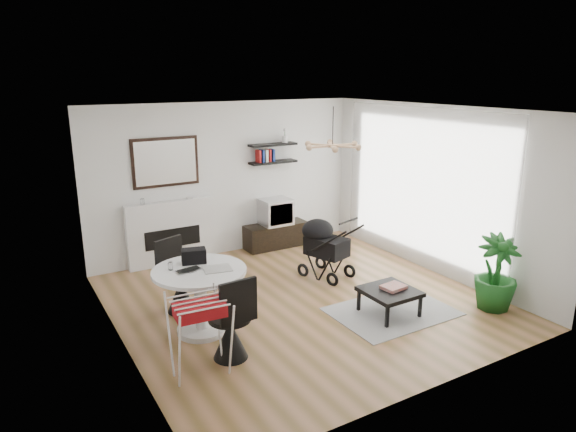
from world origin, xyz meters
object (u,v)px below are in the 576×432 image
tv_console (276,235)px  potted_plant (496,273)px  dining_table (200,291)px  coffee_table (390,292)px  crt_tv (275,212)px  stroller (324,249)px  drying_rack (200,336)px  fireplace (171,225)px

tv_console → potted_plant: size_ratio=1.15×
dining_table → coffee_table: dining_table is taller
crt_tv → coffee_table: bearing=-91.0°
tv_console → stroller: 1.66m
potted_plant → crt_tv: bearing=109.0°
tv_console → coffee_table: size_ratio=1.77×
potted_plant → drying_rack: bearing=173.0°
tv_console → dining_table: dining_table is taller
tv_console → fireplace: bearing=175.8°
drying_rack → stroller: size_ratio=0.86×
fireplace → dining_table: 2.62m
stroller → crt_tv: bearing=71.0°
crt_tv → dining_table: size_ratio=0.47×
coffee_table → fireplace: bearing=119.2°
fireplace → stroller: fireplace is taller
tv_console → stroller: stroller is taller
dining_table → potted_plant: potted_plant is taller
tv_console → drying_rack: size_ratio=1.35×
potted_plant → tv_console: bearing=108.8°
crt_tv → stroller: bearing=-91.1°
tv_console → drying_rack: drying_rack is taller
fireplace → crt_tv: 1.96m
crt_tv → fireplace: bearing=175.7°
coffee_table → drying_rack: bearing=-178.1°
drying_rack → coffee_table: 2.73m
dining_table → potted_plant: (3.74, -1.41, -0.03)m
drying_rack → fireplace: bearing=81.2°
fireplace → coffee_table: 3.90m
tv_console → drying_rack: 4.35m
stroller → fireplace: bearing=119.1°
tv_console → stroller: (-0.04, -1.64, 0.22)m
drying_rack → coffee_table: drying_rack is taller
fireplace → tv_console: (1.96, -0.14, -0.46)m
stroller → coffee_table: bearing=-108.9°
fireplace → dining_table: fireplace is taller
fireplace → drying_rack: size_ratio=2.43×
drying_rack → stroller: stroller is taller
drying_rack → tv_console: bearing=54.7°
stroller → potted_plant: 2.57m
fireplace → tv_console: bearing=-4.2°
drying_rack → potted_plant: size_ratio=0.85×
dining_table → crt_tv: bearing=45.0°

